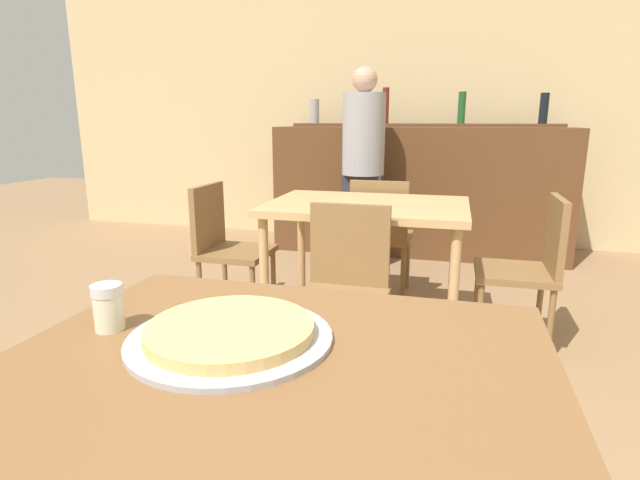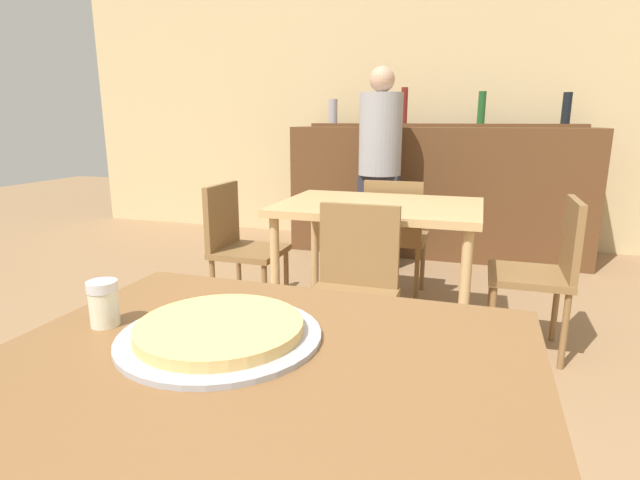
{
  "view_description": "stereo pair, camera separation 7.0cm",
  "coord_description": "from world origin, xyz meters",
  "px_view_note": "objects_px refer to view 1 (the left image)",
  "views": [
    {
      "loc": [
        0.31,
        -0.81,
        1.21
      ],
      "look_at": [
        -0.06,
        0.55,
        0.87
      ],
      "focal_mm": 28.0,
      "sensor_mm": 36.0,
      "label": 1
    },
    {
      "loc": [
        0.37,
        -0.79,
        1.21
      ],
      "look_at": [
        -0.06,
        0.55,
        0.87
      ],
      "focal_mm": 28.0,
      "sensor_mm": 36.0,
      "label": 2
    }
  ],
  "objects_px": {
    "chair_far_side_back": "(380,230)",
    "person_standing": "(363,162)",
    "pizza_tray": "(230,333)",
    "cheese_shaker": "(108,307)",
    "chair_far_side_left": "(225,242)",
    "chair_far_side_front": "(345,282)",
    "chair_far_side_right": "(531,263)"
  },
  "relations": [
    {
      "from": "cheese_shaker",
      "to": "person_standing",
      "type": "relative_size",
      "value": 0.06
    },
    {
      "from": "chair_far_side_left",
      "to": "pizza_tray",
      "type": "xyz_separation_m",
      "value": [
        0.91,
        -1.85,
        0.31
      ]
    },
    {
      "from": "chair_far_side_front",
      "to": "person_standing",
      "type": "xyz_separation_m",
      "value": [
        -0.26,
        1.88,
        0.39
      ]
    },
    {
      "from": "chair_far_side_right",
      "to": "chair_far_side_back",
      "type": "bearing_deg",
      "value": -123.09
    },
    {
      "from": "chair_far_side_back",
      "to": "person_standing",
      "type": "height_order",
      "value": "person_standing"
    },
    {
      "from": "chair_far_side_back",
      "to": "pizza_tray",
      "type": "distance_m",
      "value": 2.44
    },
    {
      "from": "chair_far_side_back",
      "to": "cheese_shaker",
      "type": "relative_size",
      "value": 8.16
    },
    {
      "from": "pizza_tray",
      "to": "person_standing",
      "type": "height_order",
      "value": "person_standing"
    },
    {
      "from": "chair_far_side_back",
      "to": "chair_far_side_left",
      "type": "bearing_deg",
      "value": 33.09
    },
    {
      "from": "chair_far_side_back",
      "to": "chair_far_side_left",
      "type": "distance_m",
      "value": 1.04
    },
    {
      "from": "person_standing",
      "to": "pizza_tray",
      "type": "bearing_deg",
      "value": -84.67
    },
    {
      "from": "chair_far_side_back",
      "to": "cheese_shaker",
      "type": "xyz_separation_m",
      "value": [
        -0.24,
        -2.43,
        0.34
      ]
    },
    {
      "from": "cheese_shaker",
      "to": "person_standing",
      "type": "height_order",
      "value": "person_standing"
    },
    {
      "from": "chair_far_side_left",
      "to": "person_standing",
      "type": "relative_size",
      "value": 0.51
    },
    {
      "from": "cheese_shaker",
      "to": "person_standing",
      "type": "bearing_deg",
      "value": 90.36
    },
    {
      "from": "person_standing",
      "to": "cheese_shaker",
      "type": "bearing_deg",
      "value": -89.64
    },
    {
      "from": "chair_far_side_left",
      "to": "cheese_shaker",
      "type": "xyz_separation_m",
      "value": [
        0.63,
        -1.86,
        0.34
      ]
    },
    {
      "from": "chair_far_side_right",
      "to": "cheese_shaker",
      "type": "height_order",
      "value": "cheese_shaker"
    },
    {
      "from": "pizza_tray",
      "to": "person_standing",
      "type": "bearing_deg",
      "value": 95.33
    },
    {
      "from": "chair_far_side_front",
      "to": "chair_far_side_left",
      "type": "distance_m",
      "value": 1.04
    },
    {
      "from": "chair_far_side_back",
      "to": "pizza_tray",
      "type": "xyz_separation_m",
      "value": [
        0.03,
        -2.42,
        0.31
      ]
    },
    {
      "from": "chair_far_side_back",
      "to": "cheese_shaker",
      "type": "distance_m",
      "value": 2.47
    },
    {
      "from": "chair_far_side_right",
      "to": "pizza_tray",
      "type": "height_order",
      "value": "chair_far_side_right"
    },
    {
      "from": "chair_far_side_left",
      "to": "person_standing",
      "type": "xyz_separation_m",
      "value": [
        0.61,
        1.31,
        0.39
      ]
    },
    {
      "from": "cheese_shaker",
      "to": "person_standing",
      "type": "distance_m",
      "value": 3.18
    },
    {
      "from": "cheese_shaker",
      "to": "pizza_tray",
      "type": "bearing_deg",
      "value": 3.12
    },
    {
      "from": "chair_far_side_left",
      "to": "chair_far_side_right",
      "type": "distance_m",
      "value": 1.75
    },
    {
      "from": "pizza_tray",
      "to": "person_standing",
      "type": "relative_size",
      "value": 0.26
    },
    {
      "from": "chair_far_side_back",
      "to": "pizza_tray",
      "type": "relative_size",
      "value": 1.97
    },
    {
      "from": "cheese_shaker",
      "to": "person_standing",
      "type": "xyz_separation_m",
      "value": [
        -0.02,
        3.18,
        0.05
      ]
    },
    {
      "from": "chair_far_side_front",
      "to": "chair_far_side_back",
      "type": "relative_size",
      "value": 1.0
    },
    {
      "from": "chair_far_side_left",
      "to": "cheese_shaker",
      "type": "bearing_deg",
      "value": -161.19
    }
  ]
}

